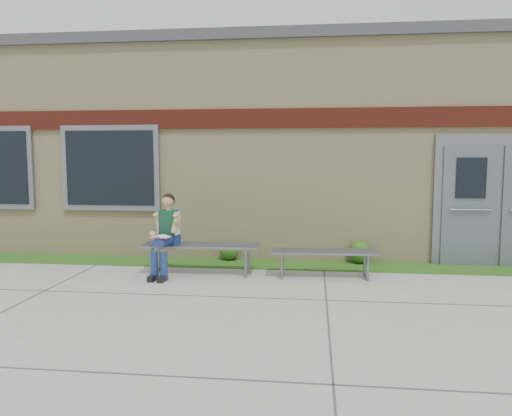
# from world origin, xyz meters

# --- Properties ---
(ground) EXTENTS (80.00, 80.00, 0.00)m
(ground) POSITION_xyz_m (0.00, 0.00, 0.00)
(ground) COLOR #9E9E99
(ground) RESTS_ON ground
(grass_strip) EXTENTS (16.00, 0.80, 0.02)m
(grass_strip) POSITION_xyz_m (0.00, 2.60, 0.01)
(grass_strip) COLOR #2B4B14
(grass_strip) RESTS_ON ground
(school_building) EXTENTS (16.20, 6.22, 4.20)m
(school_building) POSITION_xyz_m (-0.00, 5.99, 2.10)
(school_building) COLOR beige
(school_building) RESTS_ON ground
(bench_left) EXTENTS (1.92, 0.60, 0.49)m
(bench_left) POSITION_xyz_m (-1.01, 1.80, 0.38)
(bench_left) COLOR slate
(bench_left) RESTS_ON ground
(bench_right) EXTENTS (1.68, 0.53, 0.43)m
(bench_right) POSITION_xyz_m (0.99, 1.80, 0.33)
(bench_right) COLOR slate
(bench_right) RESTS_ON ground
(girl) EXTENTS (0.45, 0.77, 1.32)m
(girl) POSITION_xyz_m (-1.53, 1.60, 0.71)
(girl) COLOR navy
(girl) RESTS_ON ground
(shrub_mid) EXTENTS (0.34, 0.34, 0.34)m
(shrub_mid) POSITION_xyz_m (-0.72, 2.85, 0.19)
(shrub_mid) COLOR #2B4B14
(shrub_mid) RESTS_ON grass_strip
(shrub_east) EXTENTS (0.41, 0.41, 0.41)m
(shrub_east) POSITION_xyz_m (1.65, 2.85, 0.22)
(shrub_east) COLOR #2B4B14
(shrub_east) RESTS_ON grass_strip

